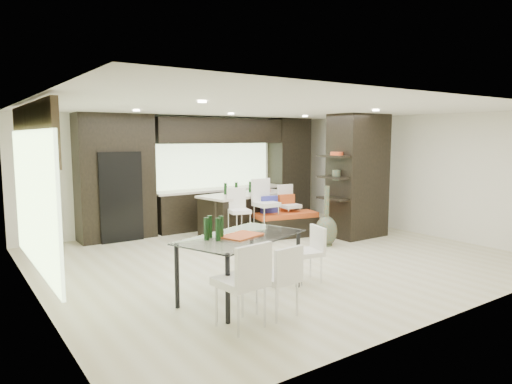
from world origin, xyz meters
TOP-DOWN VIEW (x-y plane):
  - ground at (0.00, 0.00)m, footprint 8.00×8.00m
  - back_wall at (0.00, 3.50)m, footprint 8.00×0.02m
  - left_wall at (-4.00, 0.00)m, footprint 0.02×7.00m
  - right_wall at (4.00, 0.00)m, footprint 0.02×7.00m
  - ceiling at (0.00, 0.00)m, footprint 8.00×7.00m
  - window_left at (-3.96, 0.20)m, footprint 0.04×3.20m
  - window_back at (0.60, 3.46)m, footprint 3.40×0.04m
  - stone_accent at (-3.93, 0.20)m, footprint 0.08×3.00m
  - ceiling_spots at (0.00, 0.25)m, footprint 4.00×3.00m
  - back_cabinetry at (0.50, 3.17)m, footprint 6.80×0.68m
  - refrigerator at (-1.90, 3.12)m, footprint 0.90×0.68m
  - partition_column at (2.60, 0.40)m, footprint 1.20×0.80m
  - kitchen_island at (0.75, 2.10)m, footprint 2.33×1.31m
  - stool_left at (0.08, 1.32)m, footprint 0.49×0.49m
  - stool_mid at (0.75, 1.29)m, footprint 0.47×0.47m
  - stool_right at (1.43, 1.32)m, footprint 0.43×0.43m
  - bench at (1.25, 1.23)m, footprint 1.49×0.82m
  - floor_vase at (1.39, 0.10)m, footprint 0.51×0.51m
  - dining_table at (-1.66, -1.43)m, footprint 2.02×1.54m
  - chair_near at (-1.66, -2.24)m, footprint 0.50×0.50m
  - chair_far at (-2.22, -2.27)m, footprint 0.57×0.57m
  - chair_end at (-0.47, -1.43)m, footprint 0.51×0.51m

SIDE VIEW (x-z plane):
  - ground at x=0.00m, z-range 0.00..0.00m
  - bench at x=1.25m, z-range 0.00..0.54m
  - chair_end at x=-0.47m, z-range 0.00..0.79m
  - chair_near at x=-1.66m, z-range 0.00..0.83m
  - dining_table at x=-1.66m, z-range 0.00..0.86m
  - stool_right at x=1.43m, z-range 0.00..0.92m
  - kitchen_island at x=0.75m, z-range 0.00..0.92m
  - stool_left at x=0.08m, z-range 0.00..0.92m
  - chair_far at x=-2.22m, z-range 0.00..0.95m
  - stool_mid at x=0.75m, z-range 0.00..1.05m
  - floor_vase at x=1.39m, z-range 0.00..1.23m
  - refrigerator at x=-1.90m, z-range 0.00..1.90m
  - back_wall at x=0.00m, z-range 0.00..2.70m
  - left_wall at x=-4.00m, z-range 0.00..2.70m
  - right_wall at x=4.00m, z-range 0.00..2.70m
  - window_left at x=-3.96m, z-range 0.40..2.30m
  - back_cabinetry at x=0.50m, z-range 0.00..2.70m
  - partition_column at x=2.60m, z-range 0.00..2.70m
  - window_back at x=0.60m, z-range 0.95..2.15m
  - stone_accent at x=-3.93m, z-range 1.85..2.65m
  - ceiling_spots at x=0.00m, z-range 2.67..2.69m
  - ceiling at x=0.00m, z-range 2.69..2.71m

